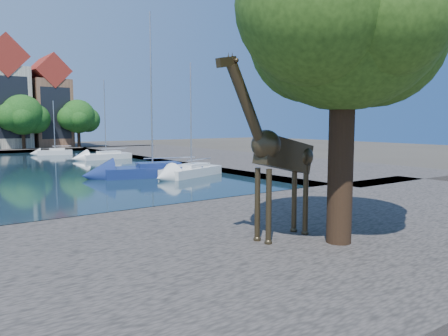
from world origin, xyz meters
name	(u,v)px	position (x,y,z in m)	size (l,w,h in m)	color
ground	(29,234)	(0.00, 0.00, 0.00)	(160.00, 160.00, 0.00)	#38332B
near_quay	(89,281)	(0.00, -7.00, 0.25)	(50.00, 14.00, 0.50)	#504945
right_quay	(212,158)	(25.00, 24.00, 0.25)	(14.00, 52.00, 0.50)	#504945
plane_tree	(347,15)	(7.62, -9.01, 7.67)	(8.32, 6.40, 10.62)	#332114
townhouse_east_mid	(3,97)	(8.50, 55.99, 8.10)	(6.43, 9.18, 16.65)	#BCB5A0
townhouse_east_end	(48,105)	(15.00, 55.99, 7.11)	(5.44, 9.18, 14.43)	brown
far_tree_east	(23,116)	(10.11, 50.49, 5.24)	(7.54, 5.80, 7.84)	#332114
far_tree_far_east	(79,118)	(18.09, 50.49, 5.08)	(6.76, 5.20, 7.36)	#332114
giraffe_statue	(277,154)	(6.17, -7.49, 3.35)	(4.06, 0.84, 5.80)	#362C1B
sailboat_right_a	(191,170)	(14.61, 11.62, 0.60)	(6.06, 3.91, 8.92)	silver
sailboat_right_b	(153,169)	(12.00, 13.24, 0.68)	(7.93, 4.31, 12.73)	navy
sailboat_right_c	(106,155)	(15.00, 31.21, 0.58)	(5.83, 2.44, 9.15)	silver
sailboat_right_d	(55,151)	(12.00, 41.59, 0.56)	(4.53, 2.56, 7.09)	silver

